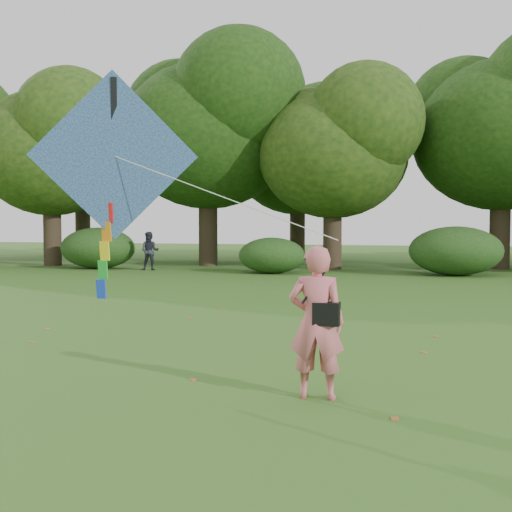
# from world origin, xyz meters

# --- Properties ---
(ground) EXTENTS (100.00, 100.00, 0.00)m
(ground) POSITION_xyz_m (0.00, 0.00, 0.00)
(ground) COLOR #265114
(ground) RESTS_ON ground
(man_kite_flyer) EXTENTS (0.66, 0.45, 1.76)m
(man_kite_flyer) POSITION_xyz_m (0.66, -0.36, 0.88)
(man_kite_flyer) COLOR #D3636D
(man_kite_flyer) RESTS_ON ground
(bystander_left) EXTENTS (0.90, 0.77, 1.63)m
(bystander_left) POSITION_xyz_m (-9.34, 17.36, 0.81)
(bystander_left) COLOR #282935
(bystander_left) RESTS_ON ground
(crossbody_bag) EXTENTS (0.43, 0.20, 0.70)m
(crossbody_bag) POSITION_xyz_m (0.78, -0.39, 1.00)
(crossbody_bag) COLOR black
(crossbody_bag) RESTS_ON ground
(flying_kite) EXTENTS (4.15, 1.11, 3.04)m
(flying_kite) POSITION_xyz_m (-2.18, 0.27, 2.86)
(flying_kite) COLOR #265BA6
(flying_kite) RESTS_ON ground
(tree_line) EXTENTS (54.70, 15.30, 9.48)m
(tree_line) POSITION_xyz_m (1.67, 22.88, 5.60)
(tree_line) COLOR #3A2D1E
(tree_line) RESTS_ON ground
(shrub_band) EXTENTS (39.15, 3.22, 1.88)m
(shrub_band) POSITION_xyz_m (-0.72, 17.60, 0.86)
(shrub_band) COLOR #264919
(shrub_band) RESTS_ON ground
(fallen_leaves) EXTENTS (10.32, 11.63, 0.01)m
(fallen_leaves) POSITION_xyz_m (-0.79, 3.92, 0.01)
(fallen_leaves) COLOR #955928
(fallen_leaves) RESTS_ON ground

